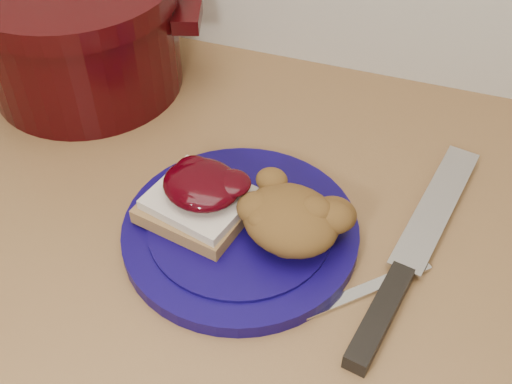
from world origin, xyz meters
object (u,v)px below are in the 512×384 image
(chef_knife, at_px, (397,283))
(pepper_grinder, at_px, (62,36))
(butter_knife, at_px, (358,293))
(dutch_oven, at_px, (80,32))
(plate, at_px, (241,232))

(chef_knife, bearing_deg, pepper_grinder, 77.46)
(butter_knife, height_order, pepper_grinder, pepper_grinder)
(pepper_grinder, bearing_deg, dutch_oven, -0.00)
(butter_knife, xyz_separation_m, dutch_oven, (-0.41, 0.23, 0.07))
(pepper_grinder, bearing_deg, butter_knife, -27.22)
(butter_knife, relative_size, dutch_oven, 0.50)
(dutch_oven, relative_size, pepper_grinder, 2.53)
(dutch_oven, bearing_deg, chef_knife, -25.02)
(butter_knife, relative_size, pepper_grinder, 1.27)
(plate, height_order, butter_knife, plate)
(butter_knife, distance_m, pepper_grinder, 0.50)
(chef_knife, distance_m, butter_knife, 0.04)
(plate, relative_size, pepper_grinder, 1.90)
(plate, xyz_separation_m, butter_knife, (0.13, -0.03, -0.00))
(plate, distance_m, butter_knife, 0.13)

